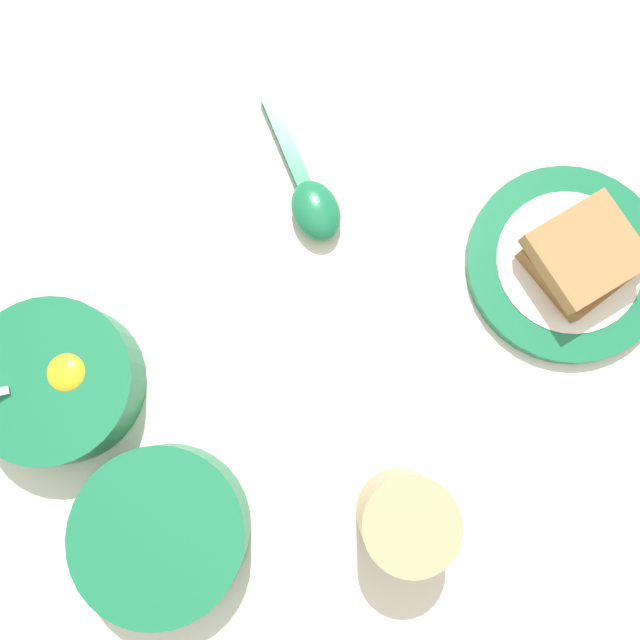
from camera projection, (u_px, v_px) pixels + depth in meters
name	position (u px, v px, depth m)	size (l,w,h in m)	color
ground_plane	(319.00, 370.00, 0.59)	(3.00, 3.00, 0.00)	silver
egg_bowl	(57.00, 382.00, 0.56)	(0.15, 0.15, 0.08)	#196B42
toast_plate	(567.00, 263.00, 0.60)	(0.19, 0.19, 0.01)	#196B42
toast_sandwich	(584.00, 256.00, 0.57)	(0.10, 0.11, 0.04)	brown
soup_spoon	(310.00, 197.00, 0.61)	(0.16, 0.10, 0.03)	#196B42
congee_bowl	(164.00, 535.00, 0.54)	(0.15, 0.15, 0.05)	#196B42
drinking_cup	(406.00, 519.00, 0.53)	(0.08, 0.08, 0.08)	tan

